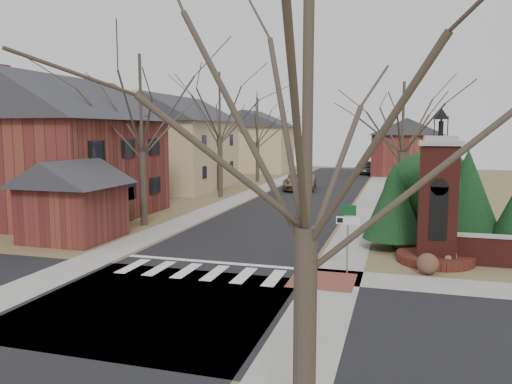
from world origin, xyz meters
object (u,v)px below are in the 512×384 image
(brick_gate_monument, at_px, (437,212))
(pickup_truck, at_px, (300,181))
(traffic_signal_pole, at_px, (308,214))
(sign_post, at_px, (348,226))
(distant_car, at_px, (368,168))

(brick_gate_monument, height_order, pickup_truck, brick_gate_monument)
(traffic_signal_pole, distance_m, pickup_truck, 29.12)
(brick_gate_monument, relative_size, pickup_truck, 1.05)
(sign_post, xyz_separation_m, pickup_truck, (-7.19, 27.05, -1.09))
(pickup_truck, height_order, distant_car, pickup_truck)
(brick_gate_monument, distance_m, distant_car, 43.36)
(brick_gate_monument, bearing_deg, pickup_truck, 113.79)
(traffic_signal_pole, bearing_deg, brick_gate_monument, 43.24)
(sign_post, distance_m, pickup_truck, 28.01)
(traffic_signal_pole, distance_m, sign_post, 2.02)
(brick_gate_monument, bearing_deg, distant_car, 97.42)
(traffic_signal_pole, xyz_separation_m, distant_car, (-0.90, 47.40, -1.76))
(traffic_signal_pole, relative_size, pickup_truck, 0.73)
(traffic_signal_pole, xyz_separation_m, sign_post, (1.29, 1.41, -0.64))
(distant_car, bearing_deg, pickup_truck, 74.36)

